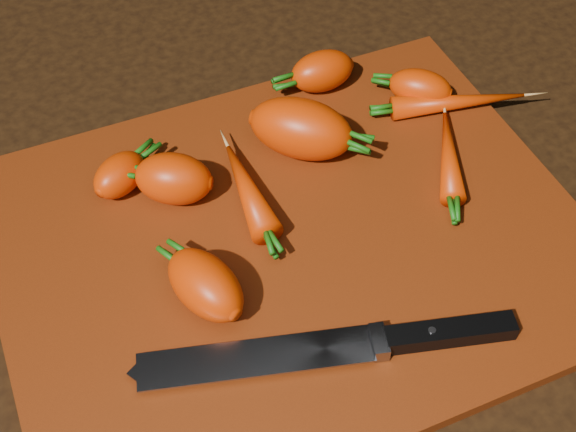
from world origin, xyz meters
name	(u,v)px	position (x,y,z in m)	size (l,w,h in m)	color
ground	(292,250)	(0.00, 0.00, -0.01)	(2.00, 2.00, 0.01)	black
cutting_board	(293,242)	(0.00, 0.00, 0.01)	(0.50, 0.40, 0.01)	maroon
carrot_0	(174,179)	(-0.08, 0.09, 0.04)	(0.07, 0.05, 0.05)	#C53105
carrot_1	(301,129)	(0.05, 0.09, 0.04)	(0.10, 0.06, 0.06)	#C53105
carrot_2	(205,285)	(-0.09, -0.03, 0.03)	(0.08, 0.05, 0.05)	#C53105
carrot_3	(322,71)	(0.11, 0.17, 0.03)	(0.07, 0.04, 0.04)	#C53105
carrot_4	(120,175)	(-0.12, 0.11, 0.03)	(0.05, 0.04, 0.04)	#C53105
carrot_5	(420,87)	(0.19, 0.11, 0.03)	(0.06, 0.04, 0.04)	#C53105
carrot_6	(449,154)	(0.17, 0.02, 0.02)	(0.11, 0.02, 0.02)	#C53105
carrot_7	(458,102)	(0.21, 0.08, 0.02)	(0.13, 0.02, 0.02)	#C53105
carrot_8	(247,189)	(-0.02, 0.06, 0.03)	(0.11, 0.03, 0.03)	#C53105
knife	(279,355)	(-0.06, -0.11, 0.02)	(0.29, 0.10, 0.02)	gray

